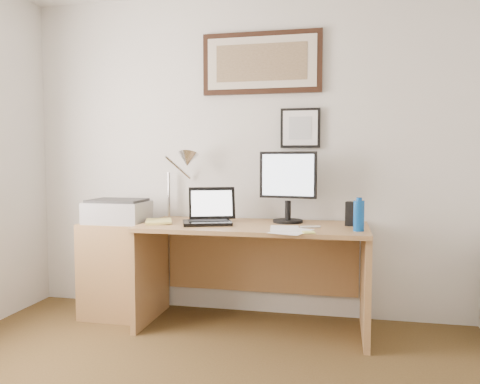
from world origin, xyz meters
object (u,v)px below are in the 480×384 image
(water_bottle, at_px, (359,216))
(laptop, at_px, (209,216))
(printer, at_px, (118,211))
(desk, at_px, (255,255))
(lcd_monitor, at_px, (288,183))
(side_cabinet, at_px, (118,269))
(book, at_px, (146,222))

(water_bottle, relative_size, laptop, 0.49)
(printer, bearing_deg, laptop, -2.99)
(desk, bearing_deg, lcd_monitor, 17.51)
(side_cabinet, height_order, water_bottle, water_bottle)
(laptop, distance_m, printer, 0.74)
(side_cabinet, relative_size, printer, 1.66)
(laptop, relative_size, printer, 0.91)
(desk, xyz_separation_m, lcd_monitor, (0.23, 0.07, 0.53))
(water_bottle, height_order, laptop, laptop)
(desk, height_order, lcd_monitor, lcd_monitor)
(lcd_monitor, bearing_deg, printer, -174.29)
(book, distance_m, lcd_monitor, 1.07)
(side_cabinet, height_order, desk, desk)
(water_bottle, xyz_separation_m, book, (-1.50, 0.07, -0.09))
(side_cabinet, xyz_separation_m, lcd_monitor, (1.30, 0.11, 0.68))
(printer, bearing_deg, side_cabinet, 122.86)
(laptop, bearing_deg, book, -170.83)
(water_bottle, distance_m, book, 1.51)
(book, height_order, lcd_monitor, lcd_monitor)
(book, distance_m, laptop, 0.47)
(water_bottle, bearing_deg, book, 177.49)
(book, bearing_deg, lcd_monitor, 13.42)
(book, bearing_deg, laptop, 9.17)
(water_bottle, height_order, book, water_bottle)
(desk, bearing_deg, water_bottle, -17.96)
(book, distance_m, desk, 0.83)
(water_bottle, distance_m, desk, 0.83)
(printer, bearing_deg, water_bottle, -5.71)
(water_bottle, height_order, printer, water_bottle)
(side_cabinet, bearing_deg, book, -24.63)
(water_bottle, bearing_deg, laptop, 172.39)
(side_cabinet, height_order, lcd_monitor, lcd_monitor)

